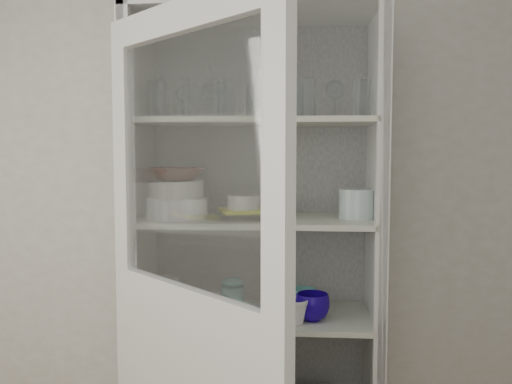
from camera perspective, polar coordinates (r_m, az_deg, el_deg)
The scene contains 31 objects.
wall_back at distance 2.47m, azimuth -4.23°, elevation -1.06°, with size 3.60×0.02×2.60m, color #B9B4A2.
pantry_cabinet at distance 2.35m, azimuth 0.12°, elevation -10.23°, with size 1.00×0.45×2.10m.
cupboard_door at distance 1.83m, azimuth -7.01°, elevation -16.83°, with size 0.68×0.65×2.00m.
tumbler_0 at distance 2.14m, azimuth -6.98°, elevation 9.42°, with size 0.06×0.06×0.13m, color silver.
tumbler_1 at distance 2.09m, azimuth -3.14°, elevation 9.74°, with size 0.07×0.07×0.14m, color silver.
tumbler_2 at distance 2.08m, azimuth -3.82°, elevation 9.68°, with size 0.07×0.07×0.13m, color silver.
tumbler_3 at distance 2.11m, azimuth 0.98°, elevation 9.66°, with size 0.07×0.07×0.14m, color silver.
tumbler_4 at distance 2.06m, azimuth 4.11°, elevation 9.81°, with size 0.07×0.07×0.14m, color silver.
tumbler_5 at distance 2.10m, azimuth 5.35°, elevation 9.89°, with size 0.08×0.08×0.15m, color silver.
tumbler_6 at distance 2.10m, azimuth 11.10°, elevation 9.61°, with size 0.07×0.07×0.14m, color silver.
tumbler_7 at distance 2.29m, azimuth -10.42°, elevation 9.44°, with size 0.08×0.08×0.16m, color silver.
tumbler_8 at distance 2.21m, azimuth -3.31°, elevation 9.28°, with size 0.06×0.06×0.13m, color silver.
tumbler_9 at distance 2.23m, azimuth -0.21°, elevation 9.28°, with size 0.06×0.06×0.13m, color silver.
goblet_0 at distance 2.36m, azimuth -7.59°, elevation 9.40°, with size 0.07×0.07×0.16m, color silver, non-canonical shape.
goblet_1 at distance 2.35m, azimuth -4.90°, elevation 9.57°, with size 0.08×0.08×0.17m, color silver, non-canonical shape.
goblet_2 at distance 2.34m, azimuth 2.47°, elevation 9.66°, with size 0.08×0.08×0.18m, color silver, non-canonical shape.
goblet_3 at distance 2.33m, azimuth 8.28°, elevation 9.74°, with size 0.08×0.08×0.18m, color silver, non-canonical shape.
plate_stack_front at distance 2.22m, azimuth -8.34°, elevation -1.63°, with size 0.25×0.25×0.08m, color silver.
plate_stack_back at distance 2.40m, azimuth -7.86°, elevation -1.35°, with size 0.22×0.22×0.07m, color silver.
cream_bowl at distance 2.22m, azimuth -8.36°, elevation 0.31°, with size 0.22×0.22×0.07m, color silver.
terracotta_bowl at distance 2.21m, azimuth -8.38°, elevation 1.89°, with size 0.22×0.22×0.05m, color #51271E.
glass_platter at distance 2.24m, azimuth -1.29°, elevation -2.37°, with size 0.35×0.35×0.02m, color silver.
yellow_trivet at distance 2.24m, azimuth -1.29°, elevation -1.96°, with size 0.18×0.18×0.01m, color #FFF23B.
white_ramekin at distance 2.24m, azimuth -1.29°, elevation -1.06°, with size 0.13×0.13×0.06m, color silver.
grey_bowl_stack at distance 2.21m, azimuth 10.62°, elevation -1.23°, with size 0.15×0.15×0.12m, color silver.
mug_blue at distance 2.21m, azimuth 5.94°, elevation -11.93°, with size 0.14×0.14×0.11m, color #0F0979.
mug_teal at distance 2.33m, azimuth 5.02°, elevation -11.22°, with size 0.10×0.10×0.10m, color teal.
mug_white at distance 2.16m, azimuth 4.14°, elevation -12.41°, with size 0.11×0.11×0.10m, color silver.
teal_jar at distance 2.35m, azimuth -2.44°, elevation -10.80°, with size 0.10×0.10×0.12m.
measuring_cups at distance 2.26m, azimuth -8.23°, elevation -12.47°, with size 0.09×0.09×0.04m, color silver.
white_canister at distance 2.36m, azimuth -9.53°, elevation -10.48°, with size 0.12×0.12×0.14m, color silver.
Camera 1 is at (0.37, -0.93, 1.54)m, focal length 38.00 mm.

